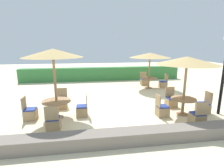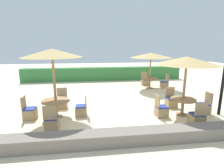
# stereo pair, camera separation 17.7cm
# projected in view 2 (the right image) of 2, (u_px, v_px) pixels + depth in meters

# --- Properties ---
(ground_plane) EXTENTS (40.00, 40.00, 0.00)m
(ground_plane) POSITION_uv_depth(u_px,v_px,m) (114.00, 104.00, 8.69)
(ground_plane) COLOR beige
(hedge_row) EXTENTS (13.00, 0.70, 1.07)m
(hedge_row) POSITION_uv_depth(u_px,v_px,m) (103.00, 74.00, 14.50)
(hedge_row) COLOR #387A3D
(hedge_row) RESTS_ON ground_plane
(stone_border) EXTENTS (10.00, 0.56, 0.40)m
(stone_border) POSITION_uv_depth(u_px,v_px,m) (130.00, 137.00, 5.23)
(stone_border) COLOR slate
(stone_border) RESTS_ON ground_plane
(parasol_back_right) EXTENTS (2.70, 2.70, 2.38)m
(parasol_back_right) POSITION_uv_depth(u_px,v_px,m) (151.00, 55.00, 11.41)
(parasol_back_right) COLOR #93704C
(parasol_back_right) RESTS_ON ground_plane
(round_table_back_right) EXTENTS (1.10, 1.10, 0.70)m
(round_table_back_right) POSITION_uv_depth(u_px,v_px,m) (150.00, 80.00, 11.77)
(round_table_back_right) COLOR #93704C
(round_table_back_right) RESTS_ON ground_plane
(patio_chair_back_right_east) EXTENTS (0.46, 0.46, 0.93)m
(patio_chair_back_right_east) POSITION_uv_depth(u_px,v_px,m) (164.00, 84.00, 11.98)
(patio_chair_back_right_east) COLOR tan
(patio_chair_back_right_east) RESTS_ON ground_plane
(patio_chair_back_right_north) EXTENTS (0.46, 0.46, 0.93)m
(patio_chair_back_right_north) POSITION_uv_depth(u_px,v_px,m) (145.00, 82.00, 12.76)
(patio_chair_back_right_north) COLOR tan
(patio_chair_back_right_north) RESTS_ON ground_plane
(parasol_front_left) EXTENTS (2.26, 2.26, 2.75)m
(parasol_front_left) POSITION_uv_depth(u_px,v_px,m) (52.00, 53.00, 6.58)
(parasol_front_left) COLOR #93704C
(parasol_front_left) RESTS_ON ground_plane
(round_table_front_left) EXTENTS (1.13, 1.13, 0.72)m
(round_table_front_left) POSITION_uv_depth(u_px,v_px,m) (56.00, 104.00, 7.02)
(round_table_front_left) COLOR #93704C
(round_table_front_left) RESTS_ON ground_plane
(patio_chair_front_left_east) EXTENTS (0.46, 0.46, 0.93)m
(patio_chair_front_left_east) POSITION_uv_depth(u_px,v_px,m) (82.00, 110.00, 7.24)
(patio_chair_front_left_east) COLOR tan
(patio_chair_front_left_east) RESTS_ON ground_plane
(patio_chair_front_left_west) EXTENTS (0.46, 0.46, 0.93)m
(patio_chair_front_left_west) POSITION_uv_depth(u_px,v_px,m) (30.00, 113.00, 6.94)
(patio_chair_front_left_west) COLOR tan
(patio_chair_front_left_west) RESTS_ON ground_plane
(patio_chair_front_left_north) EXTENTS (0.46, 0.46, 0.93)m
(patio_chair_front_left_north) POSITION_uv_depth(u_px,v_px,m) (62.00, 103.00, 8.14)
(patio_chair_front_left_north) COLOR tan
(patio_chair_front_left_north) RESTS_ON ground_plane
(patio_chair_front_left_south) EXTENTS (0.46, 0.46, 0.93)m
(patio_chair_front_left_south) POSITION_uv_depth(u_px,v_px,m) (52.00, 122.00, 6.06)
(patio_chair_front_left_south) COLOR tan
(patio_chair_front_left_south) RESTS_ON ground_plane
(parasol_front_right) EXTENTS (2.45, 2.45, 2.45)m
(parasol_front_right) POSITION_uv_depth(u_px,v_px,m) (187.00, 61.00, 6.88)
(parasol_front_right) COLOR #93704C
(parasol_front_right) RESTS_ON ground_plane
(round_table_front_right) EXTENTS (1.03, 1.03, 0.70)m
(round_table_front_right) POSITION_uv_depth(u_px,v_px,m) (183.00, 102.00, 7.26)
(round_table_front_right) COLOR #93704C
(round_table_front_right) RESTS_ON ground_plane
(patio_chair_front_right_west) EXTENTS (0.46, 0.46, 0.93)m
(patio_chair_front_right_west) POSITION_uv_depth(u_px,v_px,m) (161.00, 110.00, 7.17)
(patio_chair_front_right_west) COLOR tan
(patio_chair_front_right_west) RESTS_ON ground_plane
(patio_chair_front_right_north) EXTENTS (0.46, 0.46, 0.93)m
(patio_chair_front_right_north) POSITION_uv_depth(u_px,v_px,m) (171.00, 102.00, 8.25)
(patio_chair_front_right_north) COLOR tan
(patio_chair_front_right_north) RESTS_ON ground_plane
(patio_chair_front_right_south) EXTENTS (0.46, 0.46, 0.93)m
(patio_chair_front_right_south) POSITION_uv_depth(u_px,v_px,m) (197.00, 118.00, 6.38)
(patio_chair_front_right_south) COLOR tan
(patio_chair_front_right_south) RESTS_ON ground_plane
(patio_chair_front_right_east) EXTENTS (0.46, 0.46, 0.93)m
(patio_chair_front_right_east) POSITION_uv_depth(u_px,v_px,m) (204.00, 108.00, 7.49)
(patio_chair_front_right_east) COLOR tan
(patio_chair_front_right_east) RESTS_ON ground_plane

